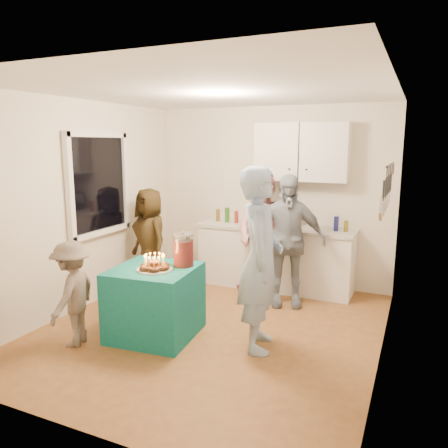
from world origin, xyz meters
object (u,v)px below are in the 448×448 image
at_px(punch_jar, 183,251).
at_px(woman_back_center, 264,234).
at_px(child_near_left, 72,294).
at_px(party_table, 155,302).
at_px(counter, 275,258).
at_px(woman_back_right, 286,241).
at_px(microwave, 276,216).
at_px(woman_back_left, 150,239).
at_px(man_birthday, 260,260).

relative_size(punch_jar, woman_back_center, 0.20).
bearing_deg(child_near_left, punch_jar, 115.79).
distance_m(party_table, child_near_left, 0.86).
bearing_deg(punch_jar, counter, 76.83).
distance_m(punch_jar, woman_back_right, 1.49).
relative_size(party_table, child_near_left, 0.77).
xyz_separation_m(woman_back_right, child_near_left, (-1.67, -2.02, -0.30)).
xyz_separation_m(counter, punch_jar, (-0.44, -1.88, 0.50)).
xyz_separation_m(counter, microwave, (0.01, 0.00, 0.63)).
bearing_deg(counter, woman_back_left, -153.42).
relative_size(microwave, woman_back_right, 0.32).
xyz_separation_m(party_table, woman_back_right, (1.02, 1.48, 0.47)).
relative_size(counter, woman_back_left, 1.51).
xyz_separation_m(counter, woman_back_left, (-1.60, -0.80, 0.30)).
bearing_deg(child_near_left, party_table, 115.81).
xyz_separation_m(woman_back_left, child_near_left, (0.27, -1.83, -0.18)).
bearing_deg(punch_jar, man_birthday, 0.06).
relative_size(punch_jar, woman_back_right, 0.20).
height_order(party_table, man_birthday, man_birthday).
bearing_deg(woman_back_left, counter, 54.13).
height_order(microwave, woman_back_center, woman_back_center).
distance_m(man_birthday, woman_back_right, 1.28).
bearing_deg(woman_back_left, party_table, -27.10).
xyz_separation_m(man_birthday, woman_back_center, (-0.50, 1.54, -0.08)).
bearing_deg(woman_back_center, woman_back_left, -152.86).
xyz_separation_m(counter, woman_back_center, (-0.06, -0.34, 0.42)).
bearing_deg(punch_jar, woman_back_right, 58.76).
xyz_separation_m(microwave, woman_back_center, (-0.07, -0.34, -0.21)).
bearing_deg(child_near_left, woman_back_right, 126.50).
bearing_deg(woman_back_right, woman_back_center, 126.91).
height_order(punch_jar, man_birthday, man_birthday).
bearing_deg(woman_back_left, child_near_left, -54.11).
bearing_deg(man_birthday, woman_back_center, 2.11).
relative_size(party_table, woman_back_right, 0.50).
bearing_deg(woman_back_center, man_birthday, -61.50).
bearing_deg(child_near_left, counter, 139.14).
xyz_separation_m(punch_jar, child_near_left, (-0.89, -0.74, -0.38)).
xyz_separation_m(party_table, woman_back_left, (-0.91, 1.29, 0.35)).
height_order(counter, woman_back_center, woman_back_center).
xyz_separation_m(man_birthday, woman_back_right, (-0.11, 1.28, -0.08)).
bearing_deg(child_near_left, microwave, 139.04).
height_order(man_birthday, woman_back_left, man_birthday).
bearing_deg(child_near_left, woman_back_left, 174.39).
relative_size(microwave, man_birthday, 0.29).
bearing_deg(microwave, child_near_left, -128.39).
distance_m(counter, punch_jar, 2.00).
bearing_deg(woman_back_left, woman_back_right, 33.23).
relative_size(man_birthday, woman_back_left, 1.28).
distance_m(microwave, woman_back_center, 0.41).
height_order(punch_jar, woman_back_right, woman_back_right).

